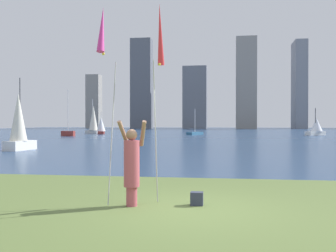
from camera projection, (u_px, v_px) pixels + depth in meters
The scene contains 16 objects.
ground at pixel (221, 135), 58.73m from camera, with size 120.00×138.00×0.12m.
person at pixel (132, 164), 8.66m from camera, with size 0.68×0.50×1.86m.
kite_flag_left at pixel (103, 37), 8.22m from camera, with size 0.16×1.23×4.18m.
kite_flag_right at pixel (160, 39), 9.34m from camera, with size 0.16×1.11×4.55m.
bag at pixel (197, 199), 8.74m from camera, with size 0.27×0.22×0.29m.
sailboat_0 at pixel (93, 120), 61.73m from camera, with size 2.73×2.05×5.31m.
sailboat_1 at pixel (101, 126), 58.78m from camera, with size 1.54×2.69×3.27m.
sailboat_2 at pixel (68, 133), 50.82m from camera, with size 1.72×0.77×5.91m.
sailboat_4 at pixel (316, 127), 53.78m from camera, with size 3.04×2.81×3.64m.
sailboat_7 at pixel (19, 125), 25.63m from camera, with size 1.31×2.32×4.65m.
sailboat_8 at pixel (195, 133), 56.41m from camera, with size 2.26×3.23×3.65m.
skyline_tower_0 at pixel (94, 102), 113.96m from camera, with size 3.79×3.61×15.15m.
skyline_tower_1 at pixel (142, 84), 109.33m from camera, with size 5.59×3.93×24.38m.
skyline_tower_2 at pixel (195, 98), 108.90m from camera, with size 6.40×5.36×16.76m.
skyline_tower_3 at pixel (246, 83), 103.90m from camera, with size 5.26×3.61×23.81m.
skyline_tower_4 at pixel (299, 85), 105.66m from camera, with size 3.09×7.73×22.98m.
Camera 1 is at (0.75, -8.27, 1.82)m, focal length 42.85 mm.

